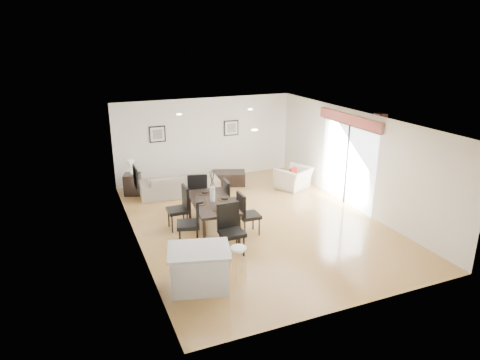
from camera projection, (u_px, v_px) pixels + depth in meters
name	position (u px, v px, depth m)	size (l,w,h in m)	color
ground	(255.00, 222.00, 11.09)	(8.00, 8.00, 0.00)	#B6864A
wall_back	(206.00, 139.00, 14.15)	(6.00, 0.04, 2.70)	white
wall_front	(355.00, 240.00, 7.15)	(6.00, 0.04, 2.70)	white
wall_left	(134.00, 188.00, 9.56)	(0.04, 8.00, 2.70)	white
wall_right	(355.00, 160.00, 11.74)	(0.04, 8.00, 2.70)	white
ceiling	(256.00, 119.00, 10.22)	(6.00, 8.00, 0.02)	white
sofa	(180.00, 184.00, 12.90)	(2.34, 0.92, 0.68)	gray
armchair	(294.00, 178.00, 13.48)	(1.02, 0.89, 0.66)	white
courtyard_plant_a	(440.00, 192.00, 12.23)	(0.60, 0.52, 0.67)	#2D5022
courtyard_plant_b	(408.00, 176.00, 13.67)	(0.37, 0.37, 0.66)	#2D5022
dining_table	(213.00, 204.00, 10.36)	(1.13, 1.98, 0.79)	black
dining_chair_wnear	(192.00, 219.00, 9.71)	(0.62, 0.62, 1.13)	black
dining_chair_wfar	(181.00, 205.00, 10.57)	(0.50, 0.50, 1.10)	black
dining_chair_enear	(246.00, 212.00, 10.23)	(0.49, 0.49, 1.07)	black
dining_chair_efar	(231.00, 198.00, 11.06)	(0.53, 0.53, 1.09)	black
dining_chair_head	(230.00, 226.00, 9.37)	(0.52, 0.52, 1.14)	black
dining_chair_foot	(197.00, 191.00, 11.40)	(0.63, 0.63, 1.16)	black
vase	(212.00, 189.00, 10.24)	(1.00, 1.53, 0.78)	white
coffee_table	(228.00, 178.00, 13.84)	(1.06, 0.64, 0.42)	black
side_table	(133.00, 184.00, 12.95)	(0.48, 0.48, 0.64)	black
table_lamp	(131.00, 165.00, 12.76)	(0.23, 0.23, 0.45)	white
cushion	(293.00, 173.00, 13.30)	(0.32, 0.10, 0.32)	#9F1714
kitchen_island	(199.00, 268.00, 8.10)	(1.35, 1.16, 0.81)	silver
bar_stool	(238.00, 252.00, 8.34)	(0.31, 0.31, 0.69)	white
framed_print_back_left	(157.00, 134.00, 13.45)	(0.52, 0.04, 0.52)	black
framed_print_back_right	(231.00, 128.00, 14.36)	(0.52, 0.04, 0.52)	black
framed_print_left_wall	(136.00, 178.00, 9.30)	(0.04, 0.52, 0.52)	black
sliding_door	(348.00, 147.00, 11.89)	(0.12, 2.70, 2.57)	white
courtyard	(418.00, 155.00, 13.79)	(6.00, 6.00, 2.00)	gray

